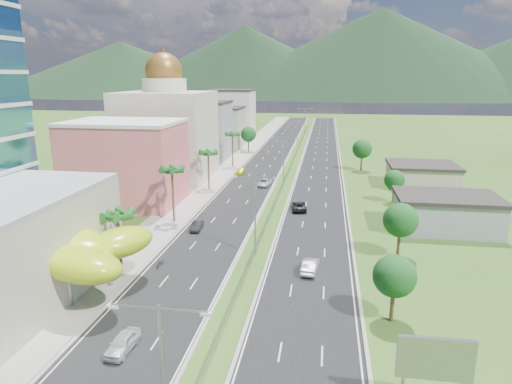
% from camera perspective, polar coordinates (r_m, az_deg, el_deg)
% --- Properties ---
extents(ground, '(500.00, 500.00, 0.00)m').
position_cam_1_polar(ground, '(53.49, -1.81, -11.80)').
color(ground, '#2D5119').
rests_on(ground, ground).
extents(road_left, '(11.00, 260.00, 0.04)m').
position_cam_1_polar(road_left, '(140.15, 1.95, 4.65)').
color(road_left, black).
rests_on(road_left, ground).
extents(road_right, '(11.00, 260.00, 0.04)m').
position_cam_1_polar(road_right, '(139.19, 8.11, 4.45)').
color(road_right, black).
rests_on(road_right, ground).
extents(sidewalk_left, '(7.00, 260.00, 0.12)m').
position_cam_1_polar(sidewalk_left, '(141.58, -1.89, 4.77)').
color(sidewalk_left, gray).
rests_on(sidewalk_left, ground).
extents(median_guardrail, '(0.10, 216.06, 0.76)m').
position_cam_1_polar(median_guardrail, '(121.68, 4.43, 3.42)').
color(median_guardrail, gray).
rests_on(median_guardrail, ground).
extents(streetlight_median_a, '(6.04, 0.25, 11.00)m').
position_cam_1_polar(streetlight_median_a, '(29.24, -11.61, -21.07)').
color(streetlight_median_a, gray).
rests_on(streetlight_median_a, ground).
extents(streetlight_median_b, '(6.04, 0.25, 11.00)m').
position_cam_1_polar(streetlight_median_b, '(60.27, -0.12, -1.86)').
color(streetlight_median_b, gray).
rests_on(streetlight_median_b, ground).
extents(streetlight_median_c, '(6.04, 0.25, 11.00)m').
position_cam_1_polar(streetlight_median_c, '(99.03, 3.49, 4.53)').
color(streetlight_median_c, gray).
rests_on(streetlight_median_c, ground).
extents(streetlight_median_d, '(6.04, 0.25, 11.00)m').
position_cam_1_polar(streetlight_median_d, '(143.45, 5.21, 7.54)').
color(streetlight_median_d, gray).
rests_on(streetlight_median_d, ground).
extents(streetlight_median_e, '(6.04, 0.25, 11.00)m').
position_cam_1_polar(streetlight_median_e, '(188.14, 6.13, 9.12)').
color(streetlight_median_e, gray).
rests_on(streetlight_median_e, ground).
extents(lime_canopy, '(18.00, 15.00, 7.40)m').
position_cam_1_polar(lime_canopy, '(55.22, -23.68, -6.57)').
color(lime_canopy, '#97BC12').
rests_on(lime_canopy, ground).
extents(pink_shophouse, '(20.00, 15.00, 15.00)m').
position_cam_1_polar(pink_shophouse, '(88.85, -15.98, 3.37)').
color(pink_shophouse, '#D15F55').
rests_on(pink_shophouse, ground).
extents(domed_building, '(20.00, 20.00, 28.70)m').
position_cam_1_polar(domed_building, '(109.35, -11.11, 7.66)').
color(domed_building, '#BFB39E').
rests_on(domed_building, ground).
extents(midrise_grey, '(16.00, 15.00, 16.00)m').
position_cam_1_polar(midrise_grey, '(133.08, -6.99, 7.51)').
color(midrise_grey, gray).
rests_on(midrise_grey, ground).
extents(midrise_beige, '(16.00, 15.00, 13.00)m').
position_cam_1_polar(midrise_beige, '(154.40, -4.76, 7.94)').
color(midrise_beige, '#ACA28E').
rests_on(midrise_beige, ground).
extents(midrise_white, '(16.00, 15.00, 18.00)m').
position_cam_1_polar(midrise_white, '(176.50, -3.01, 9.58)').
color(midrise_white, silver).
rests_on(midrise_white, ground).
extents(billboard, '(5.20, 0.35, 6.20)m').
position_cam_1_polar(billboard, '(35.79, 21.47, -19.08)').
color(billboard, gray).
rests_on(billboard, ground).
extents(shed_near, '(15.00, 10.00, 5.00)m').
position_cam_1_polar(shed_near, '(77.54, 22.66, -2.56)').
color(shed_near, gray).
rests_on(shed_near, ground).
extents(shed_far, '(14.00, 12.00, 4.40)m').
position_cam_1_polar(shed_far, '(106.47, 20.02, 1.89)').
color(shed_far, '#ACA28E').
rests_on(shed_far, ground).
extents(palm_tree_b, '(3.60, 3.60, 8.10)m').
position_cam_1_polar(palm_tree_b, '(57.36, -16.91, -3.02)').
color(palm_tree_b, '#47301C').
rests_on(palm_tree_b, ground).
extents(palm_tree_c, '(3.60, 3.60, 9.60)m').
position_cam_1_polar(palm_tree_c, '(74.91, -10.47, 2.50)').
color(palm_tree_c, '#47301C').
rests_on(palm_tree_c, ground).
extents(palm_tree_d, '(3.60, 3.60, 8.60)m').
position_cam_1_polar(palm_tree_d, '(96.71, -6.00, 4.72)').
color(palm_tree_d, '#47301C').
rests_on(palm_tree_d, ground).
extents(palm_tree_e, '(3.60, 3.60, 9.40)m').
position_cam_1_polar(palm_tree_e, '(120.67, -2.98, 7.05)').
color(palm_tree_e, '#47301C').
rests_on(palm_tree_e, ground).
extents(leafy_tree_lfar, '(4.90, 4.90, 8.05)m').
position_cam_1_polar(leafy_tree_lfar, '(145.38, -0.95, 7.23)').
color(leafy_tree_lfar, '#47301C').
rests_on(leafy_tree_lfar, ground).
extents(leafy_tree_ra, '(4.20, 4.20, 6.90)m').
position_cam_1_polar(leafy_tree_ra, '(46.69, 16.93, -10.04)').
color(leafy_tree_ra, '#47301C').
rests_on(leafy_tree_ra, ground).
extents(leafy_tree_rb, '(4.55, 4.55, 7.47)m').
position_cam_1_polar(leafy_tree_rb, '(62.76, 17.62, -3.39)').
color(leafy_tree_rb, '#47301C').
rests_on(leafy_tree_rb, ground).
extents(leafy_tree_rc, '(3.85, 3.85, 6.33)m').
position_cam_1_polar(leafy_tree_rc, '(90.20, 16.91, 1.43)').
color(leafy_tree_rc, '#47301C').
rests_on(leafy_tree_rc, ground).
extents(leafy_tree_rd, '(4.90, 4.90, 8.05)m').
position_cam_1_polar(leafy_tree_rd, '(118.88, 13.12, 5.26)').
color(leafy_tree_rd, '#47301C').
rests_on(leafy_tree_rd, ground).
extents(mountain_ridge, '(860.00, 140.00, 90.00)m').
position_cam_1_polar(mountain_ridge, '(500.34, 14.96, 11.16)').
color(mountain_ridge, black).
rests_on(mountain_ridge, ground).
extents(car_white_near_left, '(2.04, 4.51, 1.50)m').
position_cam_1_polar(car_white_near_left, '(43.75, -16.35, -17.65)').
color(car_white_near_left, silver).
rests_on(car_white_near_left, road_left).
extents(car_dark_left, '(1.77, 4.28, 1.38)m').
position_cam_1_polar(car_dark_left, '(72.31, -7.38, -4.19)').
color(car_dark_left, black).
rests_on(car_dark_left, road_left).
extents(car_silver_mid_left, '(3.13, 5.64, 1.49)m').
position_cam_1_polar(car_silver_mid_left, '(100.09, 1.09, 1.18)').
color(car_silver_mid_left, '#B1B5B9').
rests_on(car_silver_mid_left, road_left).
extents(car_yellow_far_left, '(2.03, 4.55, 1.30)m').
position_cam_1_polar(car_yellow_far_left, '(113.18, -1.95, 2.67)').
color(car_yellow_far_left, yellow).
rests_on(car_yellow_far_left, road_left).
extents(car_silver_right, '(2.18, 5.02, 1.61)m').
position_cam_1_polar(car_silver_right, '(57.30, 6.78, -9.12)').
color(car_silver_right, '#B6B8BE').
rests_on(car_silver_right, road_right).
extents(car_dark_far_right, '(3.17, 5.74, 1.52)m').
position_cam_1_polar(car_dark_far_right, '(82.44, 5.39, -1.76)').
color(car_dark_far_right, black).
rests_on(car_dark_far_right, road_right).
extents(motorcycle, '(0.76, 1.94, 1.21)m').
position_cam_1_polar(motorcycle, '(59.65, -11.91, -8.58)').
color(motorcycle, black).
rests_on(motorcycle, road_left).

